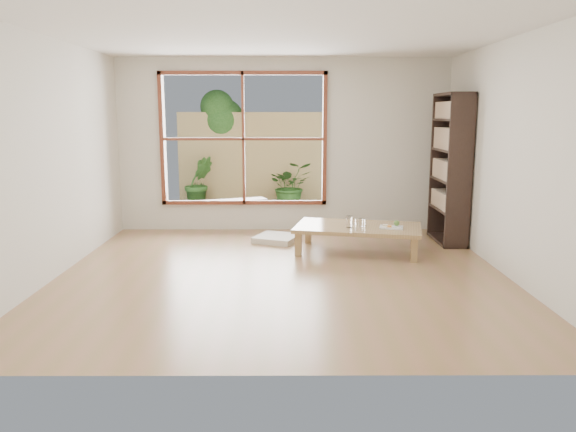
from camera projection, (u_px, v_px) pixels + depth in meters
name	position (u px, v px, depth m)	size (l,w,h in m)	color
ground	(282.00, 274.00, 6.35)	(5.00, 5.00, 0.00)	#A27451
low_table	(358.00, 229.00, 7.28)	(1.75, 1.22, 0.35)	#9D7B4C
floor_cushion	(277.00, 238.00, 7.94)	(0.56, 0.56, 0.08)	beige
bookshelf	(450.00, 169.00, 7.74)	(0.33, 0.93, 2.06)	black
glass_tall	(349.00, 222.00, 7.15)	(0.08, 0.08, 0.15)	silver
glass_mid	(362.00, 222.00, 7.22)	(0.07, 0.07, 0.10)	silver
glass_short	(361.00, 221.00, 7.36)	(0.06, 0.06, 0.08)	silver
glass_small	(354.00, 221.00, 7.37)	(0.06, 0.06, 0.07)	silver
food_tray	(392.00, 226.00, 7.13)	(0.33, 0.27, 0.09)	white
deck	(249.00, 216.00, 9.84)	(2.80, 2.00, 0.05)	#362F27
garden_bench	(235.00, 203.00, 9.37)	(1.10, 0.69, 0.34)	black
bamboo_fence	(252.00, 160.00, 10.66)	(2.80, 0.06, 1.80)	tan
shrub_right	(291.00, 185.00, 10.40)	(0.79, 0.68, 0.88)	#305F23
shrub_left	(199.00, 183.00, 10.38)	(0.54, 0.43, 0.98)	#305F23
garden_tree	(218.00, 121.00, 10.83)	(1.04, 0.85, 2.22)	#4C3D2D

